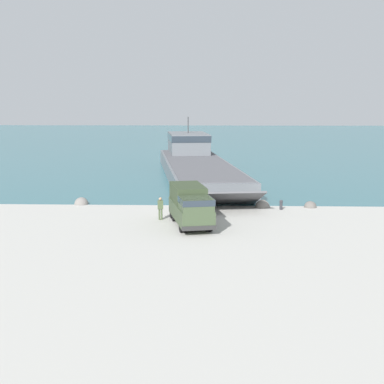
% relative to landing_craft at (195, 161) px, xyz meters
% --- Properties ---
extents(ground_plane, '(240.00, 240.00, 0.00)m').
position_rel_landing_craft_xyz_m(ground_plane, '(0.89, -25.91, -1.71)').
color(ground_plane, '#B7B5AD').
extents(water_surface, '(240.00, 180.00, 0.01)m').
position_rel_landing_craft_xyz_m(water_surface, '(0.89, 67.84, -1.71)').
color(water_surface, '#336B75').
rests_on(water_surface, ground_plane).
extents(landing_craft, '(12.74, 42.04, 7.27)m').
position_rel_landing_craft_xyz_m(landing_craft, '(0.00, 0.00, 0.00)').
color(landing_craft, slate).
rests_on(landing_craft, ground_plane).
extents(military_truck, '(3.86, 7.45, 2.94)m').
position_rel_landing_craft_xyz_m(military_truck, '(0.61, -30.11, -0.17)').
color(military_truck, '#3D4C33').
rests_on(military_truck, ground_plane).
extents(soldier_on_ramp, '(0.46, 0.28, 1.82)m').
position_rel_landing_craft_xyz_m(soldier_on_ramp, '(-1.86, -28.36, -0.65)').
color(soldier_on_ramp, '#475638').
rests_on(soldier_on_ramp, ground_plane).
extents(moored_boat_a, '(6.55, 8.45, 1.78)m').
position_rel_landing_craft_xyz_m(moored_boat_a, '(-1.12, 30.12, -1.12)').
color(moored_boat_a, '#2D7060').
rests_on(moored_boat_a, ground_plane).
extents(mooring_bollard, '(0.30, 0.30, 0.88)m').
position_rel_landing_craft_xyz_m(mooring_bollard, '(8.31, -23.86, -1.23)').
color(mooring_bollard, '#333338').
rests_on(mooring_bollard, ground_plane).
extents(shoreline_rock_a, '(1.12, 1.12, 1.12)m').
position_rel_landing_craft_xyz_m(shoreline_rock_a, '(11.09, -22.69, -1.71)').
color(shoreline_rock_a, '#66605B').
rests_on(shoreline_rock_a, ground_plane).
extents(shoreline_rock_b, '(1.30, 1.30, 1.30)m').
position_rel_landing_craft_xyz_m(shoreline_rock_b, '(-9.80, -21.95, -1.71)').
color(shoreline_rock_b, gray).
rests_on(shoreline_rock_b, ground_plane).
extents(shoreline_rock_c, '(1.34, 1.34, 1.34)m').
position_rel_landing_craft_xyz_m(shoreline_rock_c, '(6.79, -22.79, -1.71)').
color(shoreline_rock_c, gray).
rests_on(shoreline_rock_c, ground_plane).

